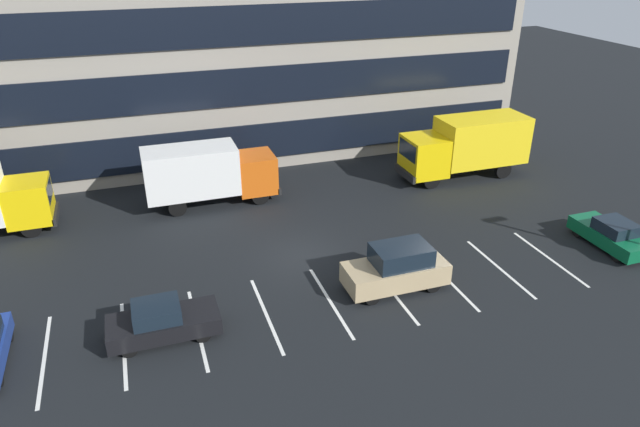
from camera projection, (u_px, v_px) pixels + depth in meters
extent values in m
plane|color=black|center=(302.00, 255.00, 27.80)|extent=(120.00, 120.00, 0.00)
cube|color=gray|center=(224.00, 42.00, 39.90)|extent=(39.38, 12.89, 14.40)
cube|color=black|center=(248.00, 143.00, 36.68)|extent=(37.81, 0.16, 2.30)
cube|color=black|center=(245.00, 87.00, 35.10)|extent=(37.81, 0.16, 2.30)
cube|color=black|center=(241.00, 26.00, 33.51)|extent=(37.81, 0.16, 2.30)
cube|color=silver|center=(44.00, 359.00, 21.04)|extent=(0.14, 5.40, 0.01)
cube|color=silver|center=(124.00, 343.00, 21.85)|extent=(0.14, 5.40, 0.01)
cube|color=silver|center=(198.00, 328.00, 22.66)|extent=(0.14, 5.40, 0.01)
cube|color=silver|center=(266.00, 314.00, 23.48)|extent=(0.14, 5.40, 0.01)
cube|color=silver|center=(330.00, 302.00, 24.29)|extent=(0.14, 5.40, 0.01)
cube|color=silver|center=(390.00, 290.00, 25.10)|extent=(0.14, 5.40, 0.01)
cube|color=silver|center=(446.00, 278.00, 25.91)|extent=(0.14, 5.40, 0.01)
cube|color=silver|center=(499.00, 268.00, 26.73)|extent=(0.14, 5.40, 0.01)
cube|color=silver|center=(549.00, 258.00, 27.54)|extent=(0.14, 5.40, 0.01)
cube|color=yellow|center=(424.00, 156.00, 35.28)|extent=(2.37, 2.59, 2.37)
cube|color=black|center=(408.00, 150.00, 34.73)|extent=(0.06, 2.17, 1.04)
cube|color=yellow|center=(481.00, 140.00, 36.18)|extent=(5.60, 2.69, 2.91)
cube|color=black|center=(405.00, 173.00, 35.37)|extent=(0.22, 2.59, 0.43)
cylinder|color=black|center=(431.00, 180.00, 34.86)|extent=(1.08, 0.32, 1.08)
cylinder|color=black|center=(414.00, 167.00, 36.75)|extent=(1.08, 0.32, 1.08)
cylinder|color=black|center=(503.00, 170.00, 36.34)|extent=(1.08, 0.32, 1.08)
cylinder|color=black|center=(483.00, 158.00, 38.23)|extent=(1.08, 0.32, 1.08)
cube|color=yellow|center=(29.00, 201.00, 29.67)|extent=(2.18, 2.38, 2.18)
cube|color=black|center=(49.00, 190.00, 29.78)|extent=(0.06, 2.00, 0.96)
cube|color=black|center=(56.00, 214.00, 30.41)|extent=(0.20, 2.38, 0.40)
cylinder|color=black|center=(35.00, 211.00, 31.01)|extent=(0.99, 0.30, 0.99)
cylinder|color=black|center=(31.00, 228.00, 29.28)|extent=(0.99, 0.30, 0.99)
cube|color=#D85914|center=(255.00, 172.00, 33.22)|extent=(2.17, 2.36, 2.17)
cube|color=black|center=(273.00, 163.00, 33.34)|extent=(0.06, 1.99, 0.95)
cube|color=white|center=(191.00, 171.00, 31.92)|extent=(5.12, 2.46, 2.66)
cube|color=black|center=(275.00, 185.00, 33.96)|extent=(0.20, 2.36, 0.39)
cylinder|color=black|center=(252.00, 183.00, 34.56)|extent=(0.99, 0.30, 0.99)
cylinder|color=black|center=(260.00, 196.00, 32.84)|extent=(0.99, 0.30, 0.99)
cylinder|color=black|center=(174.00, 193.00, 33.20)|extent=(0.99, 0.30, 0.99)
cylinder|color=black|center=(177.00, 207.00, 31.48)|extent=(0.99, 0.30, 0.99)
cylinder|color=black|center=(9.00, 335.00, 21.84)|extent=(0.20, 0.55, 0.55)
cube|color=black|center=(164.00, 324.00, 21.95)|extent=(4.21, 1.76, 0.69)
cube|color=black|center=(156.00, 312.00, 21.61)|extent=(1.77, 1.55, 0.59)
cylinder|color=black|center=(197.00, 312.00, 23.12)|extent=(0.59, 0.22, 0.59)
cylinder|color=black|center=(203.00, 335.00, 21.82)|extent=(0.59, 0.22, 0.59)
cylinder|color=black|center=(128.00, 326.00, 22.34)|extent=(0.59, 0.22, 0.59)
cylinder|color=black|center=(129.00, 350.00, 21.04)|extent=(0.59, 0.22, 0.59)
cube|color=tan|center=(395.00, 273.00, 24.94)|extent=(4.50, 1.91, 0.93)
cube|color=black|center=(401.00, 255.00, 24.62)|extent=(2.47, 1.68, 0.83)
cylinder|color=black|center=(372.00, 297.00, 23.99)|extent=(0.66, 0.22, 0.66)
cylinder|color=black|center=(357.00, 277.00, 25.41)|extent=(0.66, 0.22, 0.66)
cylinder|color=black|center=(433.00, 285.00, 24.83)|extent=(0.66, 0.22, 0.66)
cylinder|color=black|center=(415.00, 266.00, 26.25)|extent=(0.66, 0.22, 0.66)
cube|color=#0C5933|center=(610.00, 236.00, 28.35)|extent=(1.72, 4.10, 0.67)
cube|color=black|center=(616.00, 227.00, 27.90)|extent=(1.51, 1.72, 0.57)
cylinder|color=black|center=(578.00, 232.00, 29.37)|extent=(0.21, 0.57, 0.57)
cylinder|color=black|center=(601.00, 227.00, 29.80)|extent=(0.21, 0.57, 0.57)
cylinder|color=black|center=(617.00, 256.00, 27.14)|extent=(0.21, 0.57, 0.57)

